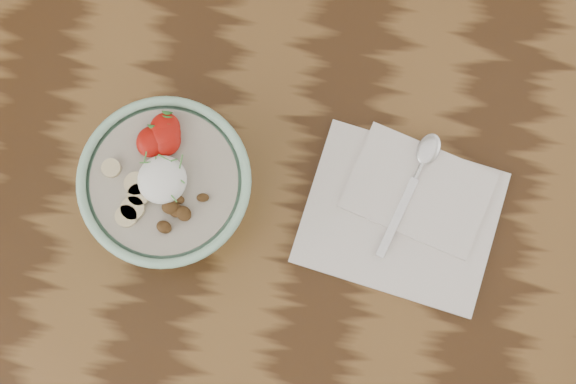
# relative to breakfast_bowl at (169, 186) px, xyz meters

# --- Properties ---
(table) EXTENTS (1.60, 0.90, 0.75)m
(table) POSITION_rel_breakfast_bowl_xyz_m (0.20, 0.02, -0.16)
(table) COLOR #351E0D
(table) RESTS_ON ground
(breakfast_bowl) EXTENTS (0.21, 0.21, 0.14)m
(breakfast_bowl) POSITION_rel_breakfast_bowl_xyz_m (0.00, 0.00, 0.00)
(breakfast_bowl) COLOR #94C7A8
(breakfast_bowl) RESTS_ON table
(napkin) EXTENTS (0.27, 0.24, 0.02)m
(napkin) POSITION_rel_breakfast_bowl_xyz_m (0.30, 0.02, -0.06)
(napkin) COLOR white
(napkin) RESTS_ON table
(spoon) EXTENTS (0.07, 0.18, 0.01)m
(spoon) POSITION_rel_breakfast_bowl_xyz_m (0.31, 0.08, -0.05)
(spoon) COLOR silver
(spoon) RESTS_ON napkin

